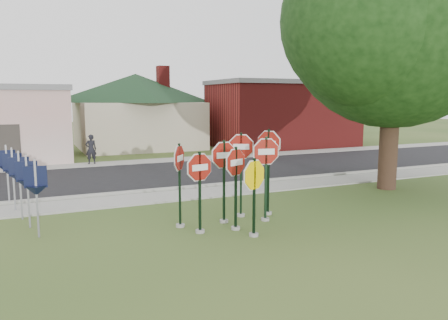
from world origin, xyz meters
name	(u,v)px	position (x,y,z in m)	size (l,w,h in m)	color
ground	(261,240)	(0.00, 0.00, 0.00)	(120.00, 120.00, 0.00)	#2E4B1C
sidewalk_near	(187,195)	(0.00, 5.50, 0.03)	(60.00, 1.60, 0.06)	gray
road	(154,175)	(0.00, 10.00, 0.02)	(60.00, 7.00, 0.04)	black
sidewalk_far	(133,162)	(0.00, 14.30, 0.03)	(60.00, 1.60, 0.06)	gray
curb	(178,188)	(0.00, 6.50, 0.07)	(60.00, 0.20, 0.14)	gray
stop_sign_center	(236,178)	(-0.18, 1.06, 1.41)	(0.94, 0.42, 2.33)	gray
stop_sign_yellow	(254,188)	(0.00, 0.36, 1.25)	(1.00, 0.41, 2.12)	gray
stop_sign_left	(200,182)	(-1.15, 1.19, 1.34)	(0.99, 0.24, 2.23)	gray
stop_sign_right	(266,167)	(0.97, 1.49, 1.56)	(1.04, 0.24, 2.52)	gray
stop_sign_back_right	(241,163)	(0.53, 2.19, 1.60)	(0.89, 0.51, 2.59)	gray
stop_sign_back_left	(224,170)	(-0.19, 1.80, 1.50)	(1.04, 0.24, 2.44)	gray
stop_sign_far_right	(269,160)	(1.38, 2.06, 1.67)	(0.58, 0.88, 2.68)	gray
stop_sign_far_left	(180,175)	(-1.46, 1.89, 1.44)	(0.61, 0.78, 2.39)	gray
route_sign_row	(20,178)	(-5.40, 4.50, 1.22)	(1.43, 4.63, 2.00)	#59595E
building_house	(136,96)	(2.00, 22.00, 3.65)	(11.60, 11.60, 6.20)	#B5AB90
building_brick	(283,113)	(12.00, 18.50, 2.40)	(10.20, 6.20, 4.75)	maroon
oak_tree	(395,17)	(7.50, 3.50, 6.45)	(11.80, 11.20, 10.55)	black
bg_tree_right	(331,77)	(22.00, 26.00, 5.58)	(5.60, 5.60, 8.40)	black
pedestrian	(91,149)	(-2.17, 14.46, 0.84)	(0.57, 0.37, 1.56)	black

